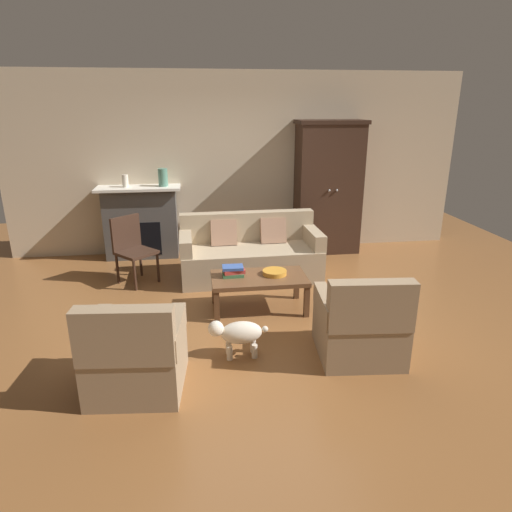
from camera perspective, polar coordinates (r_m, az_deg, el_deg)
The scene contains 14 objects.
ground_plane at distance 5.28m, azimuth 0.66°, elevation -7.32°, with size 9.60×9.60×0.00m, color brown.
back_wall at distance 7.33m, azimuth -2.29°, elevation 11.55°, with size 7.20×0.10×2.80m, color beige.
fireplace at distance 7.25m, azimuth -14.31°, elevation 4.21°, with size 1.26×0.48×1.12m.
armoire at distance 7.34m, azimuth 9.08°, elevation 8.52°, with size 1.06×0.57×2.08m.
couch at distance 6.29m, azimuth -0.75°, elevation 0.20°, with size 1.93×0.89×0.86m.
coffee_table at distance 5.25m, azimuth 0.38°, elevation -3.13°, with size 1.10×0.60×0.42m.
fruit_bowl at distance 5.28m, azimuth 2.37°, elevation -2.09°, with size 0.28×0.28×0.05m, color orange.
book_stack at distance 5.22m, azimuth -2.89°, elevation -1.90°, with size 0.26×0.19×0.12m.
mantel_vase_cream at distance 7.13m, azimuth -16.19°, elevation 9.10°, with size 0.09×0.09×0.18m, color beige.
mantel_vase_jade at distance 7.07m, azimuth -11.67°, elevation 9.70°, with size 0.14×0.14×0.27m, color slate.
armchair_near_left at distance 3.99m, azimuth -14.98°, elevation -12.18°, with size 0.84×0.84×0.88m.
armchair_near_right at distance 4.43m, azimuth 13.07°, elevation -8.70°, with size 0.84×0.83×0.88m.
side_chair_wooden at distance 6.27m, azimuth -15.42°, elevation 1.29°, with size 0.62×0.62×0.90m.
dog at distance 4.36m, azimuth -2.31°, elevation -9.73°, with size 0.57×0.20×0.39m.
Camera 1 is at (-0.71, -4.69, 2.33)m, focal length 31.65 mm.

